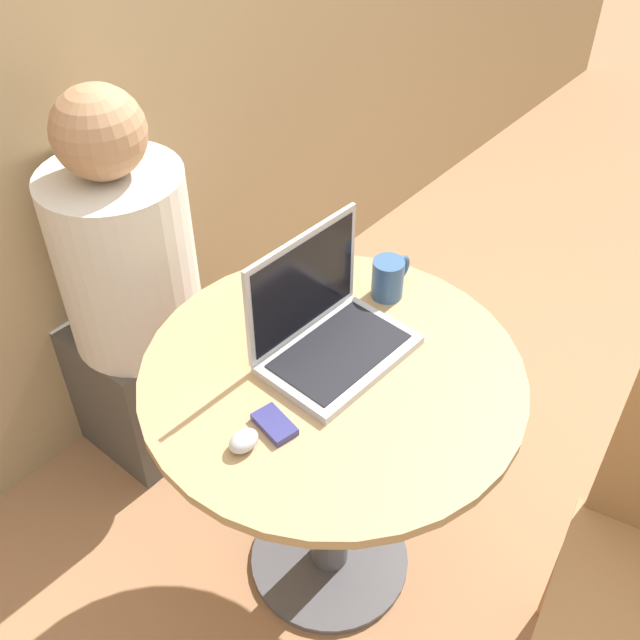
{
  "coord_description": "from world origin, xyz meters",
  "views": [
    {
      "loc": [
        -0.86,
        -0.69,
        1.86
      ],
      "look_at": [
        0.02,
        0.05,
        0.84
      ],
      "focal_mm": 42.0,
      "sensor_mm": 36.0,
      "label": 1
    }
  ],
  "objects": [
    {
      "name": "round_table",
      "position": [
        0.0,
        0.0,
        0.54
      ],
      "size": [
        0.81,
        0.81,
        0.74
      ],
      "color": "#4C4C51",
      "rests_on": "ground_plane"
    },
    {
      "name": "back_wall",
      "position": [
        0.0,
        0.91,
        1.3
      ],
      "size": [
        7.0,
        0.05,
        2.6
      ],
      "color": "tan",
      "rests_on": "ground_plane"
    },
    {
      "name": "coffee_cup",
      "position": [
        0.28,
        0.06,
        0.79
      ],
      "size": [
        0.12,
        0.07,
        0.1
      ],
      "color": "#335684",
      "rests_on": "round_table"
    },
    {
      "name": "cell_phone",
      "position": [
        -0.19,
        -0.01,
        0.75
      ],
      "size": [
        0.07,
        0.1,
        0.02
      ],
      "color": "navy",
      "rests_on": "round_table"
    },
    {
      "name": "ground_plane",
      "position": [
        0.0,
        0.0,
        0.0
      ],
      "size": [
        12.0,
        12.0,
        0.0
      ],
      "primitive_type": "plane",
      "color": "#9E704C"
    },
    {
      "name": "person_seated",
      "position": [
        -0.0,
        0.75,
        0.48
      ],
      "size": [
        0.36,
        0.55,
        1.17
      ],
      "color": "#4C4742",
      "rests_on": "ground_plane"
    },
    {
      "name": "computer_mouse",
      "position": [
        -0.26,
        0.0,
        0.76
      ],
      "size": [
        0.06,
        0.05,
        0.04
      ],
      "color": "#B2B2B7",
      "rests_on": "round_table"
    },
    {
      "name": "laptop",
      "position": [
        0.04,
        0.05,
        0.8
      ],
      "size": [
        0.33,
        0.23,
        0.27
      ],
      "color": "#B7B7BC",
      "rests_on": "round_table"
    }
  ]
}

